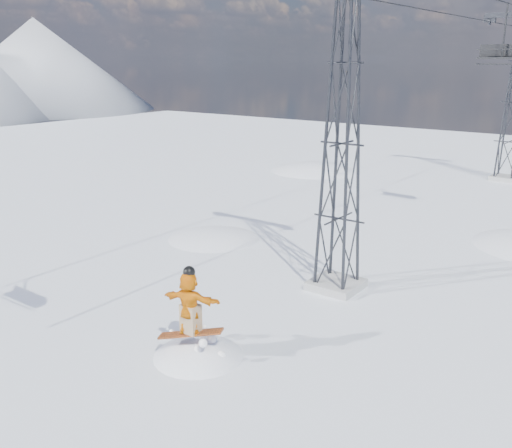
# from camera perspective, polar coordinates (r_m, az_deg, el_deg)

# --- Properties ---
(ground) EXTENTS (120.00, 120.00, 0.00)m
(ground) POSITION_cam_1_polar(r_m,az_deg,el_deg) (16.60, -8.42, -14.29)
(ground) COLOR white
(ground) RESTS_ON ground
(snow_terrain) EXTENTS (39.00, 37.00, 22.00)m
(snow_terrain) POSITION_cam_1_polar(r_m,az_deg,el_deg) (39.04, 9.64, -11.47)
(snow_terrain) COLOR white
(snow_terrain) RESTS_ON ground
(lift_tower_near) EXTENTS (5.20, 1.80, 11.43)m
(lift_tower_near) POSITION_cam_1_polar(r_m,az_deg,el_deg) (20.54, 8.58, 7.87)
(lift_tower_near) COLOR #999999
(lift_tower_near) RESTS_ON ground
(haul_cables) EXTENTS (4.46, 51.00, 0.06)m
(haul_cables) POSITION_cam_1_polar(r_m,az_deg,el_deg) (31.08, 19.71, 19.86)
(haul_cables) COLOR black
(haul_cables) RESTS_ON ground
(snowboarder_jump) EXTENTS (4.40, 4.40, 6.83)m
(snowboarder_jump) POSITION_cam_1_polar(r_m,az_deg,el_deg) (18.05, -5.64, -17.49)
(snowboarder_jump) COLOR white
(snowboarder_jump) RESTS_ON ground
(lift_chair_mid) EXTENTS (2.21, 0.64, 2.74)m
(lift_chair_mid) POSITION_cam_1_polar(r_m,az_deg,el_deg) (30.47, 23.44, 15.43)
(lift_chair_mid) COLOR black
(lift_chair_mid) RESTS_ON ground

